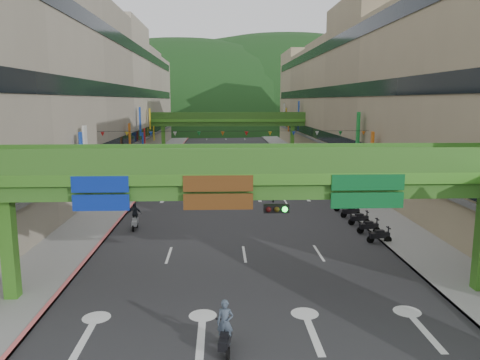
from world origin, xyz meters
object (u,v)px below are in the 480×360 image
object	(u,v)px
overpass_near	(273,190)
car_silver	(195,155)
pedestrian_red	(360,194)
scooter_rider_near	(225,329)
car_yellow	(249,162)
scooter_rider_mid	(243,188)

from	to	relation	value
overpass_near	car_silver	distance (m)	52.52
car_silver	pedestrian_red	bearing A→B (deg)	-61.90
scooter_rider_near	car_silver	size ratio (longest dim) A/B	0.46
car_yellow	overpass_near	bearing A→B (deg)	-89.99
scooter_rider_near	car_silver	xyz separation A→B (m)	(-4.08, 56.33, -0.22)
car_silver	overpass_near	bearing A→B (deg)	-81.71
overpass_near	car_yellow	distance (m)	44.55
scooter_rider_near	pedestrian_red	xyz separation A→B (m)	(12.18, 24.01, -0.01)
scooter_rider_mid	car_yellow	xyz separation A→B (m)	(1.90, 21.80, -0.41)
scooter_rider_mid	car_silver	distance (m)	30.09
overpass_near	car_yellow	size ratio (longest dim) A/B	7.55
car_yellow	pedestrian_red	xyz separation A→B (m)	(8.31, -24.65, 0.30)
scooter_rider_mid	pedestrian_red	world-z (taller)	scooter_rider_mid
car_yellow	car_silver	bearing A→B (deg)	138.21
scooter_rider_mid	car_yellow	size ratio (longest dim) A/B	0.54
car_yellow	scooter_rider_mid	bearing A→B (deg)	-92.80
car_silver	pedestrian_red	size ratio (longest dim) A/B	2.35
pedestrian_red	car_yellow	bearing A→B (deg)	97.21
scooter_rider_mid	pedestrian_red	distance (m)	10.59
overpass_near	pedestrian_red	xyz separation A→B (m)	(9.98, 19.63, -4.27)
overpass_near	car_yellow	world-z (taller)	overpass_near
scooter_rider_near	car_silver	bearing A→B (deg)	94.14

